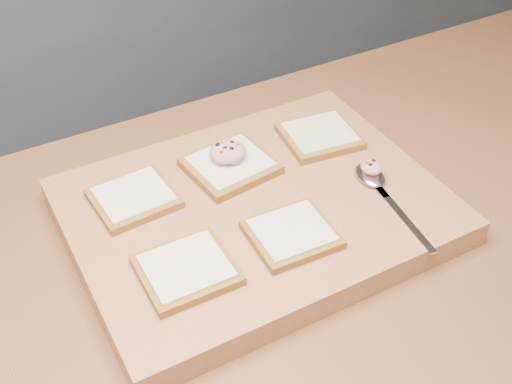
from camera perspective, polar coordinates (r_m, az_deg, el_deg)
island_counter at (r=1.32m, az=5.86°, el=-16.48°), size 2.00×0.80×0.90m
back_counter at (r=2.32m, az=-14.34°, el=11.20°), size 3.60×0.62×0.94m
cutting_board at (r=0.95m, az=-0.00°, el=-1.72°), size 0.53×0.40×0.04m
bread_far_left at (r=0.94m, az=-10.81°, el=-0.50°), size 0.12×0.11×0.02m
bread_far_center at (r=0.99m, az=-2.29°, el=2.39°), size 0.14×0.13×0.02m
bread_far_right at (r=1.05m, az=5.69°, el=5.02°), size 0.13×0.12×0.02m
bread_near_left at (r=0.83m, az=-6.19°, el=-6.87°), size 0.12×0.11×0.02m
bread_near_center at (r=0.87m, az=3.19°, el=-3.72°), size 0.12×0.11×0.02m
tuna_salad_dollop at (r=0.98m, az=-2.54°, el=3.63°), size 0.06×0.05×0.03m
spoon at (r=0.97m, az=10.53°, el=0.94°), size 0.05×0.20×0.01m
spoon_salad at (r=0.97m, az=10.21°, el=2.20°), size 0.03×0.03×0.02m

